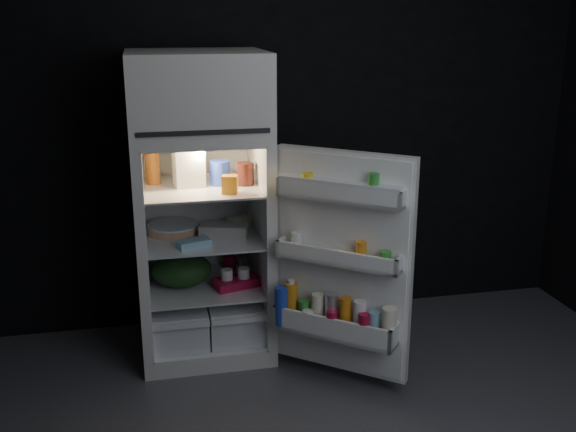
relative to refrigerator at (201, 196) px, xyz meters
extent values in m
cube|color=black|center=(0.53, 0.38, 0.39)|extent=(4.00, 0.00, 2.70)
cube|color=white|center=(0.00, -0.02, -0.91)|extent=(0.76, 0.70, 0.10)
cube|color=white|center=(-0.35, -0.02, -0.26)|extent=(0.05, 0.70, 1.20)
cube|color=white|center=(0.35, -0.02, -0.26)|extent=(0.05, 0.70, 1.20)
cube|color=white|center=(0.00, 0.30, -0.26)|extent=(0.66, 0.05, 1.20)
cube|color=white|center=(0.00, -0.02, 0.37)|extent=(0.76, 0.70, 0.06)
cube|color=white|center=(0.00, -0.02, 0.61)|extent=(0.76, 0.70, 0.42)
cube|color=black|center=(0.00, -0.38, 0.43)|extent=(0.68, 0.01, 0.02)
cube|color=white|center=(-0.33, -0.05, -0.26)|extent=(0.01, 0.65, 1.20)
cube|color=white|center=(0.33, -0.05, -0.26)|extent=(0.01, 0.65, 1.20)
cube|color=white|center=(0.00, -0.05, 0.34)|extent=(0.66, 0.65, 0.01)
cube|color=white|center=(0.00, -0.05, -0.85)|extent=(0.66, 0.65, 0.01)
cube|color=white|center=(0.00, -0.05, 0.06)|extent=(0.65, 0.63, 0.01)
cube|color=white|center=(0.00, -0.05, -0.24)|extent=(0.65, 0.63, 0.01)
cube|color=white|center=(0.00, -0.05, -0.54)|extent=(0.65, 0.63, 0.01)
cube|color=white|center=(-0.17, -0.03, -0.74)|extent=(0.32, 0.59, 0.22)
cube|color=white|center=(0.17, -0.03, -0.74)|extent=(0.32, 0.59, 0.22)
cube|color=white|center=(-0.17, -0.35, -0.65)|extent=(0.32, 0.02, 0.03)
cube|color=white|center=(0.17, -0.35, -0.65)|extent=(0.32, 0.02, 0.03)
cube|color=#FFE5B2|center=(0.00, -0.10, 0.32)|extent=(0.14, 0.14, 0.02)
cube|color=white|center=(0.69, -0.59, -0.26)|extent=(0.62, 0.52, 1.22)
cube|color=white|center=(0.67, -0.62, -0.26)|extent=(0.56, 0.46, 1.18)
cube|color=white|center=(0.64, -0.65, 0.11)|extent=(0.58, 0.50, 0.02)
cube|color=white|center=(0.62, -0.67, 0.15)|extent=(0.54, 0.45, 0.10)
cube|color=white|center=(0.90, -0.86, 0.15)|extent=(0.07, 0.08, 0.10)
cube|color=white|center=(0.39, -0.44, 0.15)|extent=(0.07, 0.08, 0.10)
cube|color=white|center=(0.64, -0.65, -0.22)|extent=(0.59, 0.51, 0.02)
cube|color=white|center=(0.62, -0.68, -0.19)|extent=(0.54, 0.45, 0.09)
cube|color=white|center=(0.90, -0.86, -0.19)|extent=(0.08, 0.09, 0.09)
cube|color=white|center=(0.39, -0.44, -0.19)|extent=(0.08, 0.09, 0.09)
cube|color=white|center=(0.63, -0.67, -0.63)|extent=(0.61, 0.54, 0.02)
cube|color=white|center=(0.59, -0.71, -0.57)|extent=(0.54, 0.45, 0.13)
cube|color=white|center=(0.88, -0.88, -0.57)|extent=(0.10, 0.12, 0.13)
cube|color=white|center=(0.37, -0.46, -0.57)|extent=(0.10, 0.12, 0.13)
cube|color=white|center=(0.64, -0.65, 0.21)|extent=(0.57, 0.49, 0.02)
cylinder|color=#338C33|center=(0.78, -0.76, 0.20)|extent=(0.08, 0.08, 0.15)
cylinder|color=silver|center=(0.68, -0.67, 0.17)|extent=(0.08, 0.08, 0.08)
cylinder|color=yellow|center=(0.51, -0.53, 0.18)|extent=(0.08, 0.08, 0.11)
cylinder|color=#338C33|center=(0.84, -0.82, -0.16)|extent=(0.08, 0.08, 0.09)
cylinder|color=orange|center=(0.74, -0.73, -0.15)|extent=(0.07, 0.07, 0.12)
cylinder|color=silver|center=(0.46, -0.50, -0.15)|extent=(0.08, 0.08, 0.12)
cylinder|color=#EFE8C3|center=(0.86, -0.86, -0.51)|extent=(0.11, 0.11, 0.20)
cylinder|color=#82B3C9|center=(0.80, -0.81, -0.53)|extent=(0.08, 0.08, 0.17)
cylinder|color=white|center=(0.74, -0.76, -0.51)|extent=(0.10, 0.10, 0.21)
cylinder|color=orange|center=(0.67, -0.70, -0.51)|extent=(0.09, 0.09, 0.21)
cylinder|color=silver|center=(0.61, -0.65, -0.51)|extent=(0.10, 0.10, 0.22)
cylinder|color=#EFE8C3|center=(0.55, -0.60, -0.52)|extent=(0.10, 0.10, 0.20)
cylinder|color=#338C33|center=(0.49, -0.55, -0.54)|extent=(0.09, 0.09, 0.15)
cylinder|color=orange|center=(0.43, -0.50, -0.50)|extent=(0.10, 0.10, 0.23)
cylinder|color=maroon|center=(0.74, -0.81, -0.53)|extent=(0.08, 0.08, 0.16)
cylinder|color=maroon|center=(0.60, -0.70, -0.54)|extent=(0.08, 0.08, 0.14)
cylinder|color=white|center=(0.49, -0.61, -0.56)|extent=(0.08, 0.08, 0.11)
cylinder|color=#203BB1|center=(0.37, -0.51, -0.51)|extent=(0.10, 0.10, 0.22)
cylinder|color=white|center=(0.43, -0.50, -0.37)|extent=(0.05, 0.05, 0.02)
cube|color=white|center=(-0.06, -0.02, 0.19)|extent=(0.18, 0.18, 0.24)
cylinder|color=#203BB1|center=(0.11, -0.03, 0.14)|extent=(0.15, 0.15, 0.14)
cylinder|color=black|center=(0.25, -0.07, 0.14)|extent=(0.12, 0.12, 0.13)
cylinder|color=#AB571B|center=(-0.26, 0.07, 0.18)|extent=(0.09, 0.09, 0.22)
cube|color=orange|center=(0.14, -0.24, 0.12)|extent=(0.10, 0.08, 0.10)
cube|color=#99958B|center=(0.12, -0.08, -0.19)|extent=(0.29, 0.18, 0.07)
cylinder|color=tan|center=(-0.16, 0.07, -0.21)|extent=(0.42, 0.42, 0.04)
cube|color=#82B3C9|center=(-0.07, -0.22, -0.21)|extent=(0.20, 0.15, 0.04)
cube|color=#EFE8C3|center=(0.25, 0.10, -0.20)|extent=(0.17, 0.15, 0.05)
ellipsoid|color=#193815|center=(-0.13, -0.04, -0.43)|extent=(0.44, 0.41, 0.20)
cube|color=maroon|center=(0.18, -0.13, -0.50)|extent=(0.30, 0.22, 0.05)
cylinder|color=maroon|center=(0.18, 0.15, -0.48)|extent=(0.10, 0.10, 0.09)
cylinder|color=silver|center=(0.26, 0.10, -0.48)|extent=(0.07, 0.07, 0.09)
camera|label=1|loc=(-0.31, -3.80, 1.02)|focal=42.00mm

